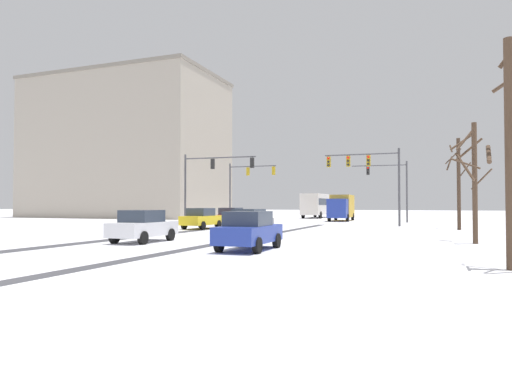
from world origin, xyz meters
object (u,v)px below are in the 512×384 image
Objects in this scene: car_grey_third at (249,222)px; bare_tree_sidewalk_mid at (473,176)px; traffic_signal_far_left at (246,180)px; car_yellow_cab_second at (201,218)px; car_red_lead at (231,217)px; bus_oncoming at (318,204)px; bare_tree_sidewalk_near at (511,146)px; traffic_signal_far_right at (391,181)px; car_white_fourth at (143,226)px; box_truck_delivery at (341,207)px; bare_tree_sidewalk_far at (458,181)px; traffic_signal_near_left at (209,174)px; car_blue_fifth at (249,230)px; office_building_far_left_block at (127,148)px; traffic_signal_near_right at (368,170)px.

bare_tree_sidewalk_mid is (12.53, -2.00, 2.46)m from car_grey_third.
car_yellow_cab_second is (2.41, -14.97, -3.80)m from traffic_signal_far_left.
car_red_lead is 0.37× the size of bus_oncoming.
bare_tree_sidewalk_near is 1.16× the size of bare_tree_sidewalk_mid.
traffic_signal_far_right reaches higher than car_white_fourth.
bare_tree_sidewalk_near reaches higher than car_yellow_cab_second.
bare_tree_sidewalk_far is at bearing -53.72° from box_truck_delivery.
traffic_signal_near_left is 18.76m from box_truck_delivery.
traffic_signal_near_left is at bearing 120.99° from car_blue_fifth.
car_yellow_cab_second is 0.70× the size of bare_tree_sidewalk_mid.
car_grey_third is at bearing -43.81° from office_building_far_left_block.
traffic_signal_far_right is at bearing 84.68° from car_blue_fifth.
car_grey_third is at bearing -52.42° from traffic_signal_near_left.
box_truck_delivery is at bearing 126.28° from bare_tree_sidewalk_far.
traffic_signal_far_right is 25.44m from car_grey_third.
bus_oncoming is 32.43m from bare_tree_sidewalk_far.
traffic_signal_far_left is 1.10× the size of bare_tree_sidewalk_mid.
box_truck_delivery is (-5.82, 2.48, -2.78)m from traffic_signal_far_right.
car_grey_third is at bearing -82.97° from bus_oncoming.
box_truck_delivery is at bearing 83.68° from car_white_fourth.
car_yellow_cab_second is 8.27m from car_grey_third.
car_white_fourth is (5.14, -17.55, -3.86)m from traffic_signal_near_left.
bare_tree_sidewalk_mid is (11.75, -28.79, 1.65)m from box_truck_delivery.
bare_tree_sidewalk_near is 0.24× the size of office_building_far_left_block.
box_truck_delivery is at bearing 112.21° from bare_tree_sidewalk_mid.
bare_tree_sidewalk_near is 9.52m from bare_tree_sidewalk_mid.
traffic_signal_near_left is at bearing 127.58° from car_grey_third.
bus_oncoming is (1.50, 32.82, 1.18)m from car_yellow_cab_second.
car_blue_fifth is at bearing -68.28° from car_grey_third.
traffic_signal_far_right is 19.15m from car_red_lead.
office_building_far_left_block is at bearing -165.87° from bus_oncoming.
car_grey_third is at bearing 170.91° from bare_tree_sidewalk_mid.
bare_tree_sidewalk_near is (7.11, -23.86, -1.18)m from traffic_signal_near_right.
bare_tree_sidewalk_mid is at bearing 91.80° from bare_tree_sidewalk_near.
car_yellow_cab_second is at bearing -124.19° from traffic_signal_far_right.
bare_tree_sidewalk_mid is at bearing -21.67° from car_yellow_cab_second.
car_yellow_cab_second is 1.00× the size of car_blue_fifth.
traffic_signal_far_left is 1.57× the size of car_blue_fifth.
bare_tree_sidewalk_mid reaches higher than car_yellow_cab_second.
traffic_signal_far_left is 0.59× the size of bus_oncoming.
traffic_signal_near_left is (-13.83, -1.80, -0.11)m from traffic_signal_near_right.
traffic_signal_far_left is 0.87× the size of box_truck_delivery.
traffic_signal_far_right is 36.37m from bare_tree_sidewalk_near.
bus_oncoming is at bearing 77.64° from traffic_signal_far_left.
bus_oncoming is 1.47× the size of box_truck_delivery.
car_white_fourth is at bearing 164.08° from bare_tree_sidewalk_near.
bare_tree_sidewalk_far reaches higher than car_grey_third.
traffic_signal_far_right is 23.08m from car_yellow_cab_second.
car_yellow_cab_second is 0.56× the size of box_truck_delivery.
car_red_lead is 1.00× the size of car_blue_fifth.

